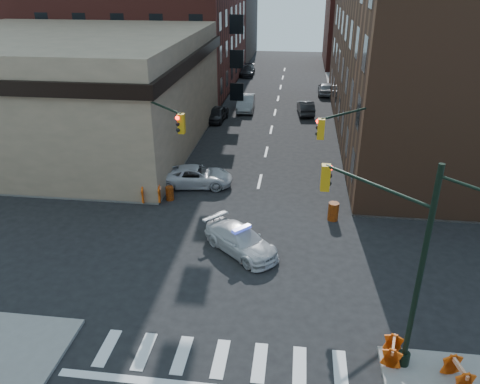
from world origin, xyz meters
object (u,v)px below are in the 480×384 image
(barrel_road, at_px, (333,211))
(barrel_bank, at_px, (170,193))
(pickup, at_px, (196,176))
(parked_car_wfar, at_px, (246,103))
(police_car, at_px, (241,240))
(pedestrian_b, at_px, (120,171))
(barricade_nw_a, at_px, (151,194))
(barricade_se_a, at_px, (392,351))
(pedestrian_a, at_px, (152,179))
(parked_car_wnear, at_px, (217,114))
(parked_car_enear, at_px, (306,108))

(barrel_road, bearing_deg, barrel_bank, 172.32)
(pickup, distance_m, parked_car_wfar, 19.76)
(police_car, bearing_deg, pedestrian_b, 93.33)
(pedestrian_b, relative_size, barrel_bank, 1.84)
(police_car, xyz_separation_m, parked_car_wfar, (-2.97, 27.66, 0.14))
(pickup, distance_m, barricade_nw_a, 3.76)
(pedestrian_b, xyz_separation_m, barrel_road, (14.32, -3.43, -0.44))
(police_car, bearing_deg, pickup, 69.85)
(pedestrian_b, xyz_separation_m, barricade_se_a, (15.92, -14.55, -0.43))
(pedestrian_a, distance_m, pedestrian_b, 2.89)
(pickup, distance_m, barrel_road, 9.85)
(police_car, bearing_deg, barrel_road, -7.73)
(parked_car_wfar, bearing_deg, barricade_se_a, -77.01)
(barrel_road, distance_m, barricade_nw_a, 11.32)
(parked_car_wnear, height_order, barrel_road, parked_car_wnear)
(parked_car_enear, bearing_deg, barrel_road, 87.70)
(barricade_se_a, distance_m, barricade_nw_a, 17.52)
(pickup, distance_m, parked_car_wnear, 15.52)
(parked_car_enear, height_order, barrel_road, parked_car_enear)
(parked_car_enear, height_order, barricade_nw_a, parked_car_enear)
(parked_car_wnear, bearing_deg, barrel_road, -55.91)
(barricade_se_a, bearing_deg, barricade_nw_a, 61.34)
(police_car, bearing_deg, barrel_bank, 86.21)
(barrel_road, distance_m, barrel_bank, 10.39)
(pedestrian_a, height_order, barricade_se_a, pedestrian_a)
(pedestrian_a, height_order, barrel_bank, pedestrian_a)
(pickup, distance_m, barricade_se_a, 18.35)
(parked_car_wfar, distance_m, parked_car_enear, 6.36)
(police_car, bearing_deg, parked_car_wfar, 48.54)
(police_car, bearing_deg, barricade_se_a, -94.21)
(parked_car_wnear, distance_m, barricade_se_a, 32.62)
(barricade_se_a, bearing_deg, barrel_road, 22.10)
(parked_car_enear, bearing_deg, pedestrian_b, 50.36)
(pickup, height_order, parked_car_wfar, parked_car_wfar)
(pedestrian_a, bearing_deg, pickup, 38.80)
(police_car, xyz_separation_m, parked_car_wnear, (-5.32, 23.41, 0.01))
(pedestrian_a, bearing_deg, pedestrian_b, 163.73)
(police_car, distance_m, pedestrian_b, 12.04)
(barricade_se_a, bearing_deg, barrel_bank, 57.48)
(pedestrian_b, bearing_deg, barrel_road, -41.41)
(parked_car_wnear, relative_size, pedestrian_b, 2.40)
(barrel_road, xyz_separation_m, barrel_bank, (-10.30, 1.39, -0.10))
(pedestrian_a, height_order, pedestrian_b, pedestrian_a)
(barrel_road, relative_size, barricade_nw_a, 0.81)
(parked_car_wnear, height_order, pedestrian_b, pedestrian_b)
(parked_car_wfar, height_order, barrel_bank, parked_car_wfar)
(parked_car_wfar, bearing_deg, police_car, -86.30)
(parked_car_wfar, height_order, barricade_nw_a, parked_car_wfar)
(barrel_bank, bearing_deg, parked_car_wnear, 90.00)
(parked_car_wfar, height_order, pedestrian_b, pedestrian_b)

